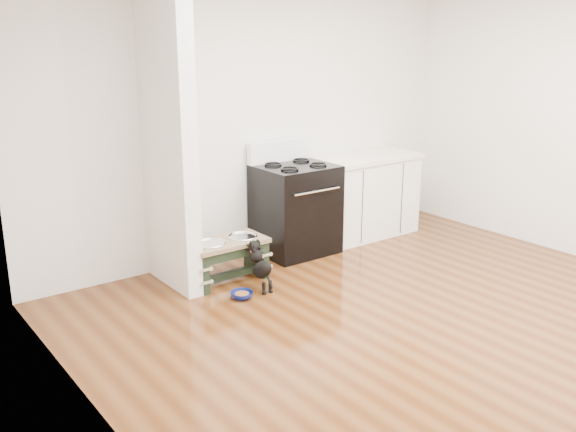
# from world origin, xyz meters

# --- Properties ---
(ground) EXTENTS (5.00, 5.00, 0.00)m
(ground) POSITION_xyz_m (0.00, 0.00, 0.00)
(ground) COLOR #47230C
(ground) RESTS_ON ground
(room_shell) EXTENTS (5.00, 5.00, 5.00)m
(room_shell) POSITION_xyz_m (0.00, 0.00, 1.62)
(room_shell) COLOR silver
(room_shell) RESTS_ON ground
(partition_wall) EXTENTS (0.15, 0.80, 2.70)m
(partition_wall) POSITION_xyz_m (-1.18, 2.10, 1.35)
(partition_wall) COLOR silver
(partition_wall) RESTS_ON ground
(oven_range) EXTENTS (0.76, 0.69, 1.14)m
(oven_range) POSITION_xyz_m (0.25, 2.16, 0.48)
(oven_range) COLOR black
(oven_range) RESTS_ON ground
(cabinet_run) EXTENTS (1.24, 0.64, 0.91)m
(cabinet_run) POSITION_xyz_m (1.23, 2.18, 0.45)
(cabinet_run) COLOR white
(cabinet_run) RESTS_ON ground
(dog_feeder) EXTENTS (0.73, 0.39, 0.41)m
(dog_feeder) POSITION_xyz_m (-0.76, 1.86, 0.28)
(dog_feeder) COLOR black
(dog_feeder) RESTS_ON ground
(puppy) EXTENTS (0.13, 0.37, 0.44)m
(puppy) POSITION_xyz_m (-0.63, 1.53, 0.24)
(puppy) COLOR black
(puppy) RESTS_ON ground
(floor_bowl) EXTENTS (0.25, 0.25, 0.06)m
(floor_bowl) POSITION_xyz_m (-0.87, 1.45, 0.03)
(floor_bowl) COLOR navy
(floor_bowl) RESTS_ON ground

